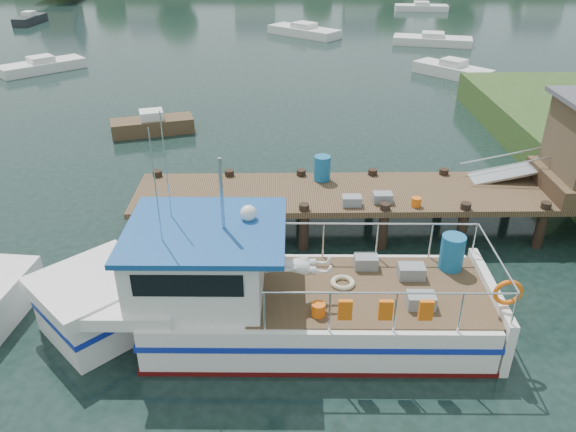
{
  "coord_description": "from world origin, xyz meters",
  "views": [
    {
      "loc": [
        -1.23,
        -16.57,
        9.49
      ],
      "look_at": [
        -1.0,
        -1.5,
        1.3
      ],
      "focal_mm": 35.0,
      "sensor_mm": 36.0,
      "label": 1
    }
  ],
  "objects_px": {
    "dock": "(519,167)",
    "moored_far": "(421,7)",
    "moored_b": "(453,70)",
    "moored_e": "(30,19)",
    "moored_rowboat": "(153,125)",
    "moored_d": "(304,31)",
    "moored_c": "(432,40)",
    "moored_a": "(42,66)",
    "lobster_boat": "(260,298)"
  },
  "relations": [
    {
      "from": "dock",
      "to": "moored_e",
      "type": "relative_size",
      "value": 3.85
    },
    {
      "from": "moored_a",
      "to": "moored_d",
      "type": "distance_m",
      "value": 21.78
    },
    {
      "from": "moored_far",
      "to": "moored_a",
      "type": "bearing_deg",
      "value": -149.35
    },
    {
      "from": "moored_b",
      "to": "moored_c",
      "type": "bearing_deg",
      "value": 95.95
    },
    {
      "from": "moored_far",
      "to": "moored_rowboat",
      "type": "bearing_deg",
      "value": -128.44
    },
    {
      "from": "lobster_boat",
      "to": "moored_a",
      "type": "bearing_deg",
      "value": 121.21
    },
    {
      "from": "dock",
      "to": "moored_c",
      "type": "height_order",
      "value": "dock"
    },
    {
      "from": "moored_far",
      "to": "moored_e",
      "type": "relative_size",
      "value": 1.34
    },
    {
      "from": "moored_c",
      "to": "dock",
      "type": "bearing_deg",
      "value": -74.08
    },
    {
      "from": "moored_a",
      "to": "moored_b",
      "type": "height_order",
      "value": "moored_b"
    },
    {
      "from": "lobster_boat",
      "to": "moored_d",
      "type": "distance_m",
      "value": 39.07
    },
    {
      "from": "moored_rowboat",
      "to": "moored_b",
      "type": "relative_size",
      "value": 0.83
    },
    {
      "from": "moored_a",
      "to": "moored_d",
      "type": "bearing_deg",
      "value": 12.75
    },
    {
      "from": "moored_far",
      "to": "moored_b",
      "type": "relative_size",
      "value": 1.17
    },
    {
      "from": "moored_e",
      "to": "moored_far",
      "type": "bearing_deg",
      "value": 8.49
    },
    {
      "from": "moored_rowboat",
      "to": "moored_c",
      "type": "height_order",
      "value": "moored_rowboat"
    },
    {
      "from": "lobster_boat",
      "to": "moored_d",
      "type": "bearing_deg",
      "value": 87.41
    },
    {
      "from": "moored_d",
      "to": "moored_e",
      "type": "distance_m",
      "value": 26.8
    },
    {
      "from": "moored_b",
      "to": "moored_e",
      "type": "xyz_separation_m",
      "value": [
        -35.18,
        20.17,
        0.01
      ]
    },
    {
      "from": "lobster_boat",
      "to": "moored_c",
      "type": "bearing_deg",
      "value": 71.13
    },
    {
      "from": "moored_d",
      "to": "dock",
      "type": "bearing_deg",
      "value": -100.39
    },
    {
      "from": "moored_far",
      "to": "moored_c",
      "type": "distance_m",
      "value": 17.98
    },
    {
      "from": "lobster_boat",
      "to": "moored_c",
      "type": "height_order",
      "value": "lobster_boat"
    },
    {
      "from": "moored_rowboat",
      "to": "moored_a",
      "type": "height_order",
      "value": "moored_rowboat"
    },
    {
      "from": "moored_rowboat",
      "to": "moored_b",
      "type": "xyz_separation_m",
      "value": [
        17.45,
        10.38,
        0.0
      ]
    },
    {
      "from": "lobster_boat",
      "to": "moored_b",
      "type": "bearing_deg",
      "value": 66.17
    },
    {
      "from": "lobster_boat",
      "to": "moored_e",
      "type": "relative_size",
      "value": 2.77
    },
    {
      "from": "dock",
      "to": "moored_rowboat",
      "type": "height_order",
      "value": "dock"
    },
    {
      "from": "moored_rowboat",
      "to": "moored_e",
      "type": "bearing_deg",
      "value": 134.32
    },
    {
      "from": "moored_c",
      "to": "moored_e",
      "type": "height_order",
      "value": "moored_e"
    },
    {
      "from": "moored_rowboat",
      "to": "moored_b",
      "type": "bearing_deg",
      "value": 44.93
    },
    {
      "from": "moored_rowboat",
      "to": "moored_c",
      "type": "xyz_separation_m",
      "value": [
        18.55,
        20.34,
        -0.06
      ]
    },
    {
      "from": "dock",
      "to": "moored_far",
      "type": "distance_m",
      "value": 48.2
    },
    {
      "from": "moored_far",
      "to": "moored_c",
      "type": "height_order",
      "value": "moored_c"
    },
    {
      "from": "dock",
      "to": "moored_rowboat",
      "type": "relative_size",
      "value": 4.07
    },
    {
      "from": "moored_rowboat",
      "to": "moored_c",
      "type": "bearing_deg",
      "value": 61.82
    },
    {
      "from": "moored_c",
      "to": "moored_e",
      "type": "distance_m",
      "value": 37.69
    },
    {
      "from": "moored_a",
      "to": "moored_d",
      "type": "relative_size",
      "value": 0.83
    },
    {
      "from": "dock",
      "to": "moored_a",
      "type": "height_order",
      "value": "dock"
    },
    {
      "from": "dock",
      "to": "moored_d",
      "type": "height_order",
      "value": "dock"
    },
    {
      "from": "dock",
      "to": "moored_far",
      "type": "relative_size",
      "value": 2.88
    },
    {
      "from": "lobster_boat",
      "to": "moored_d",
      "type": "xyz_separation_m",
      "value": [
        2.67,
        38.98,
        -0.62
      ]
    },
    {
      "from": "moored_far",
      "to": "lobster_boat",
      "type": "bearing_deg",
      "value": -115.66
    },
    {
      "from": "lobster_boat",
      "to": "moored_rowboat",
      "type": "bearing_deg",
      "value": 112.28
    },
    {
      "from": "moored_a",
      "to": "moored_c",
      "type": "distance_m",
      "value": 29.53
    },
    {
      "from": "dock",
      "to": "moored_c",
      "type": "distance_m",
      "value": 30.24
    },
    {
      "from": "moored_far",
      "to": "moored_a",
      "type": "distance_m",
      "value": 40.75
    },
    {
      "from": "moored_rowboat",
      "to": "moored_e",
      "type": "distance_m",
      "value": 35.31
    },
    {
      "from": "moored_rowboat",
      "to": "moored_d",
      "type": "distance_m",
      "value": 25.62
    },
    {
      "from": "dock",
      "to": "moored_e",
      "type": "xyz_separation_m",
      "value": [
        -31.64,
        40.02,
        -1.81
      ]
    }
  ]
}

